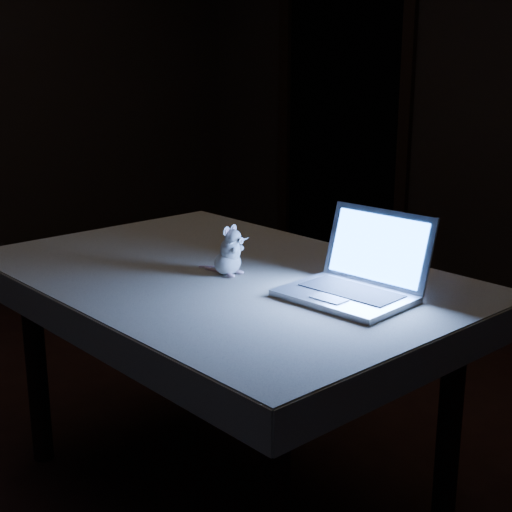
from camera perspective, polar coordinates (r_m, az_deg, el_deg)
The scene contains 7 objects.
floor at distance 2.92m, azimuth -2.87°, elevation -14.06°, with size 5.00×5.00×0.00m, color black.
back_wall at distance 4.70m, azimuth 18.46°, elevation 12.98°, with size 4.50×0.04×2.60m, color black.
doorway at distance 5.22m, azimuth 6.76°, elevation 11.22°, with size 1.06×0.36×2.13m, color black, non-canonical shape.
table at distance 2.45m, azimuth -2.41°, elevation -10.05°, with size 1.44×0.92×0.77m, color black, non-canonical shape.
tablecloth at distance 2.26m, azimuth -0.78°, elevation -2.93°, with size 1.54×1.03×0.10m, color beige, non-canonical shape.
laptop at distance 2.03m, azimuth 6.93°, elevation -0.19°, with size 0.35×0.30×0.23m, color #A3A3A7, non-canonical shape.
plush_mouse at distance 2.26m, azimuth -2.21°, elevation 0.45°, with size 0.11×0.11×0.15m, color silver, non-canonical shape.
Camera 1 is at (1.73, -1.87, 1.44)m, focal length 52.00 mm.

